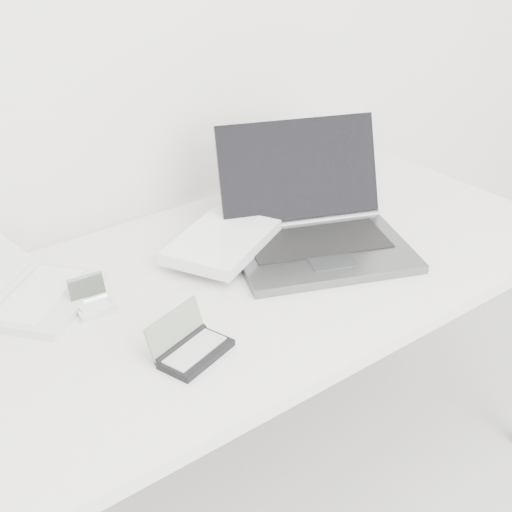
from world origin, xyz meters
TOP-DOWN VIEW (x-y plane):
  - desk at (0.00, 1.55)m, footprint 1.60×0.80m
  - laptop_large at (0.13, 1.58)m, footprint 0.65×0.52m
  - netbook_open_white at (-0.48, 1.75)m, footprint 0.39×0.40m
  - pda_silver at (-0.38, 1.63)m, footprint 0.09×0.09m
  - palmtop_charcoal at (-0.31, 1.36)m, footprint 0.17×0.14m

SIDE VIEW (x-z plane):
  - desk at x=0.00m, z-range 0.32..1.05m
  - pda_silver at x=-0.38m, z-range 0.71..0.78m
  - palmtop_charcoal at x=-0.31m, z-range 0.71..0.79m
  - netbook_open_white at x=-0.48m, z-range 0.70..0.81m
  - laptop_large at x=0.13m, z-range 0.64..0.91m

